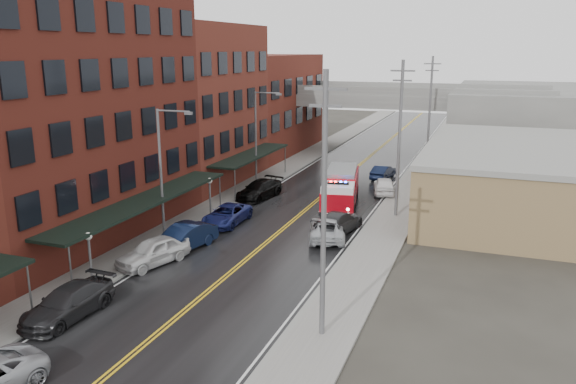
% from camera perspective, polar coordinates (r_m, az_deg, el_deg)
% --- Properties ---
extents(road, '(11.00, 160.00, 0.02)m').
position_cam_1_polar(road, '(41.86, -0.07, -3.40)').
color(road, black).
rests_on(road, ground).
extents(sidewalk_left, '(3.00, 160.00, 0.15)m').
position_cam_1_polar(sidewalk_left, '(44.77, -8.88, -2.30)').
color(sidewalk_left, slate).
rests_on(sidewalk_left, ground).
extents(sidewalk_right, '(3.00, 160.00, 0.15)m').
position_cam_1_polar(sidewalk_right, '(40.03, 9.82, -4.36)').
color(sidewalk_right, slate).
rests_on(sidewalk_right, ground).
extents(curb_left, '(0.30, 160.00, 0.15)m').
position_cam_1_polar(curb_left, '(44.02, -6.99, -2.52)').
color(curb_left, gray).
rests_on(curb_left, ground).
extents(curb_right, '(0.30, 160.00, 0.15)m').
position_cam_1_polar(curb_right, '(40.33, 7.51, -4.13)').
color(curb_right, gray).
rests_on(curb_right, ground).
extents(brick_building_b, '(9.00, 20.00, 18.00)m').
position_cam_1_polar(brick_building_b, '(40.88, -21.67, 8.05)').
color(brick_building_b, '#4D1C14').
rests_on(brick_building_b, ground).
extents(brick_building_c, '(9.00, 15.00, 15.00)m').
position_cam_1_polar(brick_building_c, '(55.27, -9.40, 8.71)').
color(brick_building_c, maroon).
rests_on(brick_building_c, ground).
extents(brick_building_far, '(9.00, 20.00, 12.00)m').
position_cam_1_polar(brick_building_far, '(71.10, -2.36, 8.91)').
color(brick_building_far, maroon).
rests_on(brick_building_far, ground).
extents(tan_building, '(14.00, 22.00, 5.00)m').
position_cam_1_polar(tan_building, '(48.56, 22.29, 1.06)').
color(tan_building, '#8F734D').
rests_on(tan_building, ground).
extents(right_far_block, '(18.00, 30.00, 8.00)m').
position_cam_1_polar(right_far_block, '(78.01, 23.28, 6.77)').
color(right_far_block, slate).
rests_on(right_far_block, ground).
extents(awning_1, '(2.60, 18.00, 3.09)m').
position_cam_1_polar(awning_1, '(38.37, -14.32, -0.89)').
color(awning_1, black).
rests_on(awning_1, ground).
extents(awning_2, '(2.60, 13.00, 3.09)m').
position_cam_1_polar(awning_2, '(53.31, -3.74, 3.76)').
color(awning_2, black).
rests_on(awning_2, ground).
extents(globe_lamp_1, '(0.44, 0.44, 3.12)m').
position_cam_1_polar(globe_lamp_1, '(32.62, -19.56, -5.24)').
color(globe_lamp_1, '#59595B').
rests_on(globe_lamp_1, ground).
extents(globe_lamp_2, '(0.44, 0.44, 3.12)m').
position_cam_1_polar(globe_lamp_2, '(43.77, -7.96, 0.39)').
color(globe_lamp_2, '#59595B').
rests_on(globe_lamp_2, ground).
extents(street_lamp_1, '(2.64, 0.22, 9.00)m').
position_cam_1_polar(street_lamp_1, '(38.16, -12.52, 2.53)').
color(street_lamp_1, '#59595B').
rests_on(street_lamp_1, ground).
extents(street_lamp_2, '(2.64, 0.22, 9.00)m').
position_cam_1_polar(street_lamp_2, '(52.13, -3.05, 5.98)').
color(street_lamp_2, '#59595B').
rests_on(street_lamp_2, ground).
extents(utility_pole_0, '(1.80, 0.24, 12.00)m').
position_cam_1_polar(utility_pole_0, '(24.23, 3.67, -1.21)').
color(utility_pole_0, '#59595B').
rests_on(utility_pole_0, ground).
extents(utility_pole_1, '(1.80, 0.24, 12.00)m').
position_cam_1_polar(utility_pole_1, '(43.39, 11.26, 5.51)').
color(utility_pole_1, '#59595B').
rests_on(utility_pole_1, ground).
extents(utility_pole_2, '(1.80, 0.24, 12.00)m').
position_cam_1_polar(utility_pole_2, '(63.08, 14.20, 8.06)').
color(utility_pole_2, '#59595B').
rests_on(utility_pole_2, ground).
extents(overpass, '(40.00, 10.00, 7.50)m').
position_cam_1_polar(overpass, '(71.08, 8.98, 8.73)').
color(overpass, slate).
rests_on(overpass, ground).
extents(fire_truck, '(4.48, 8.59, 3.01)m').
position_cam_1_polar(fire_truck, '(46.47, 5.36, 0.43)').
color(fire_truck, '#9E0711').
rests_on(fire_truck, ground).
extents(parked_car_left_3, '(2.35, 5.32, 1.52)m').
position_cam_1_polar(parked_car_left_3, '(29.91, -21.45, -10.43)').
color(parked_car_left_3, black).
rests_on(parked_car_left_3, ground).
extents(parked_car_left_4, '(3.30, 5.19, 1.64)m').
position_cam_1_polar(parked_car_left_4, '(35.26, -13.53, -5.89)').
color(parked_car_left_4, silver).
rests_on(parked_car_left_4, ground).
extents(parked_car_left_5, '(2.88, 5.32, 1.66)m').
position_cam_1_polar(parked_car_left_5, '(37.31, -10.58, -4.58)').
color(parked_car_left_5, '#0E1833').
rests_on(parked_car_left_5, ground).
extents(parked_car_left_6, '(2.39, 5.11, 1.41)m').
position_cam_1_polar(parked_car_left_6, '(42.27, -6.24, -2.32)').
color(parked_car_left_6, navy).
rests_on(parked_car_left_6, ground).
extents(parked_car_left_7, '(3.04, 5.67, 1.56)m').
position_cam_1_polar(parked_car_left_7, '(49.21, -2.93, 0.24)').
color(parked_car_left_7, black).
rests_on(parked_car_left_7, ground).
extents(parked_car_right_0, '(3.71, 5.62, 1.44)m').
position_cam_1_polar(parked_car_right_0, '(38.95, 4.00, -3.72)').
color(parked_car_right_0, '#AAAEB2').
rests_on(parked_car_right_0, ground).
extents(parked_car_right_1, '(2.97, 5.55, 1.53)m').
position_cam_1_polar(parked_car_right_1, '(40.32, 5.08, -3.04)').
color(parked_car_right_1, '#2A2A2C').
rests_on(parked_car_right_1, ground).
extents(parked_car_right_2, '(2.78, 4.81, 1.54)m').
position_cam_1_polar(parked_car_right_2, '(51.40, 9.75, 0.65)').
color(parked_car_right_2, white).
rests_on(parked_car_right_2, ground).
extents(parked_car_right_3, '(1.99, 4.33, 1.37)m').
position_cam_1_polar(parked_car_right_3, '(57.39, 9.63, 2.01)').
color(parked_car_right_3, black).
rests_on(parked_car_right_3, ground).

